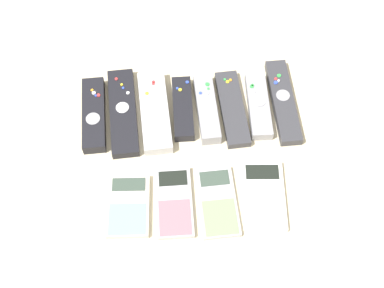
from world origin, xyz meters
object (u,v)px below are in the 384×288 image
Objects in this scene: remote_2 at (155,112)px; calculator_2 at (218,202)px; remote_5 at (232,108)px; remote_6 at (258,106)px; calculator_3 at (264,196)px; remote_7 at (283,101)px; calculator_0 at (128,206)px; remote_4 at (207,108)px; calculator_1 at (174,203)px; remote_3 at (183,108)px; remote_0 at (94,115)px; remote_1 at (123,112)px.

remote_2 reaches higher than calculator_2.
remote_5 is 1.18× the size of remote_6.
remote_5 reaches higher than calculator_3.
calculator_0 is at bearing -148.04° from remote_7.
remote_5 is 0.90× the size of remote_7.
remote_6 is at bearing 39.70° from calculator_0.
calculator_1 is at bearing -113.52° from remote_4.
remote_6 is 1.10× the size of calculator_1.
remote_3 is 0.26m from calculator_3.
calculator_3 is at bearing -48.29° from remote_2.
remote_0 reaches higher than remote_5.
remote_2 is 0.06m from remote_3.
remote_0 reaches higher than remote_3.
calculator_2 is at bearing -75.57° from remote_3.
remote_0 is 0.32m from calculator_2.
remote_5 is 1.45× the size of calculator_0.
remote_3 is 1.05× the size of calculator_1.
remote_2 is at bearing 77.09° from calculator_0.
remote_3 reaches higher than remote_7.
remote_4 is 1.11× the size of calculator_2.
remote_2 is 1.30× the size of remote_3.
remote_1 is at bearing 175.21° from remote_5.
calculator_0 and calculator_1 have the same top height.
remote_0 is at bearing -178.88° from remote_6.
remote_7 is 0.33m from calculator_1.
remote_5 is at bearing -3.13° from remote_2.
remote_3 is (0.13, 0.00, 0.00)m from remote_1.
remote_0 is 1.18× the size of calculator_3.
remote_2 is at bearing 176.60° from remote_5.
calculator_0 is (-0.28, -0.21, -0.00)m from remote_6.
calculator_0 is (-0.22, -0.21, -0.00)m from remote_5.
remote_2 is 0.24m from calculator_2.
calculator_2 is (-0.11, -0.21, -0.01)m from remote_6.
remote_7 is at bearing 1.60° from remote_5.
calculator_1 is 0.17m from calculator_3.
calculator_0 is at bearing -178.91° from calculator_1.
remote_3 is 1.03× the size of calculator_2.
remote_0 reaches higher than remote_6.
calculator_0 is 0.90× the size of calculator_1.
remote_0 is 0.39m from calculator_3.
calculator_0 is at bearing -108.74° from remote_2.
remote_0 is 0.24m from remote_4.
remote_0 is at bearing 110.94° from calculator_0.
remote_3 is at bearing 171.64° from remote_4.
remote_7 is (0.22, 0.00, -0.00)m from remote_3.
remote_7 is at bearing 35.95° from calculator_0.
remote_1 is 0.29m from remote_6.
remote_7 is 1.42× the size of calculator_2.
remote_4 reaches higher than remote_7.
remote_6 is at bearing 89.24° from calculator_3.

